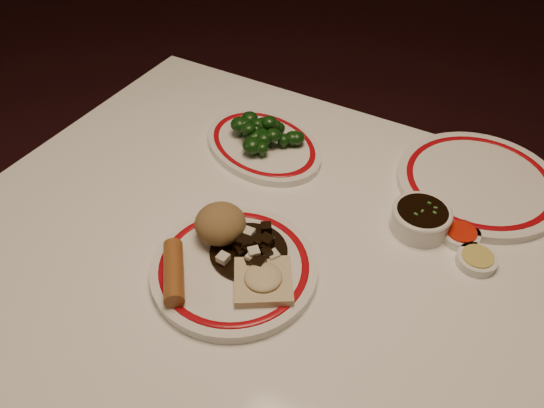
{
  "coord_description": "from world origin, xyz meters",
  "views": [
    {
      "loc": [
        0.24,
        -0.5,
        1.41
      ],
      "look_at": [
        -0.08,
        0.05,
        0.8
      ],
      "focal_mm": 35.0,
      "sensor_mm": 36.0,
      "label": 1
    }
  ],
  "objects_px": {
    "dining_table": "(297,296)",
    "broccoli_plate": "(263,145)",
    "fried_wonton": "(263,280)",
    "stirfry_heap": "(251,249)",
    "broccoli_pile": "(262,132)",
    "rice_mound": "(220,224)",
    "spring_roll": "(174,272)",
    "soy_bowl": "(420,219)",
    "main_plate": "(234,268)"
  },
  "relations": [
    {
      "from": "dining_table",
      "to": "soy_bowl",
      "type": "relative_size",
      "value": 12.2
    },
    {
      "from": "spring_roll",
      "to": "stirfry_heap",
      "type": "height_order",
      "value": "same"
    },
    {
      "from": "stirfry_heap",
      "to": "broccoli_plate",
      "type": "relative_size",
      "value": 0.39
    },
    {
      "from": "spring_roll",
      "to": "broccoli_pile",
      "type": "distance_m",
      "value": 0.37
    },
    {
      "from": "broccoli_plate",
      "to": "broccoli_pile",
      "type": "distance_m",
      "value": 0.03
    },
    {
      "from": "fried_wonton",
      "to": "stirfry_heap",
      "type": "distance_m",
      "value": 0.06
    },
    {
      "from": "broccoli_plate",
      "to": "broccoli_pile",
      "type": "bearing_deg",
      "value": 152.58
    },
    {
      "from": "stirfry_heap",
      "to": "main_plate",
      "type": "bearing_deg",
      "value": -109.23
    },
    {
      "from": "main_plate",
      "to": "spring_roll",
      "type": "xyz_separation_m",
      "value": [
        -0.06,
        -0.07,
        0.02
      ]
    },
    {
      "from": "rice_mound",
      "to": "broccoli_pile",
      "type": "relative_size",
      "value": 0.56
    },
    {
      "from": "soy_bowl",
      "to": "spring_roll",
      "type": "bearing_deg",
      "value": -133.12
    },
    {
      "from": "rice_mound",
      "to": "soy_bowl",
      "type": "xyz_separation_m",
      "value": [
        0.27,
        0.2,
        -0.03
      ]
    },
    {
      "from": "main_plate",
      "to": "fried_wonton",
      "type": "height_order",
      "value": "fried_wonton"
    },
    {
      "from": "spring_roll",
      "to": "dining_table",
      "type": "bearing_deg",
      "value": 5.4
    },
    {
      "from": "spring_roll",
      "to": "broccoli_plate",
      "type": "relative_size",
      "value": 0.35
    },
    {
      "from": "rice_mound",
      "to": "soy_bowl",
      "type": "height_order",
      "value": "rice_mound"
    },
    {
      "from": "spring_roll",
      "to": "stirfry_heap",
      "type": "relative_size",
      "value": 0.89
    },
    {
      "from": "stirfry_heap",
      "to": "soy_bowl",
      "type": "bearing_deg",
      "value": 44.29
    },
    {
      "from": "dining_table",
      "to": "main_plate",
      "type": "height_order",
      "value": "main_plate"
    },
    {
      "from": "dining_table",
      "to": "rice_mound",
      "type": "xyz_separation_m",
      "value": [
        -0.13,
        -0.03,
        0.14
      ]
    },
    {
      "from": "fried_wonton",
      "to": "soy_bowl",
      "type": "height_order",
      "value": "same"
    },
    {
      "from": "broccoli_plate",
      "to": "fried_wonton",
      "type": "bearing_deg",
      "value": -59.71
    },
    {
      "from": "dining_table",
      "to": "broccoli_pile",
      "type": "distance_m",
      "value": 0.34
    },
    {
      "from": "main_plate",
      "to": "fried_wonton",
      "type": "relative_size",
      "value": 2.71
    },
    {
      "from": "broccoli_plate",
      "to": "spring_roll",
      "type": "bearing_deg",
      "value": -81.08
    },
    {
      "from": "stirfry_heap",
      "to": "broccoli_plate",
      "type": "bearing_deg",
      "value": 116.62
    },
    {
      "from": "stirfry_heap",
      "to": "spring_roll",
      "type": "bearing_deg",
      "value": -127.05
    },
    {
      "from": "rice_mound",
      "to": "spring_roll",
      "type": "relative_size",
      "value": 0.74
    },
    {
      "from": "dining_table",
      "to": "broccoli_plate",
      "type": "bearing_deg",
      "value": 130.95
    },
    {
      "from": "spring_roll",
      "to": "rice_mound",
      "type": "bearing_deg",
      "value": 44.63
    },
    {
      "from": "broccoli_plate",
      "to": "broccoli_pile",
      "type": "xyz_separation_m",
      "value": [
        -0.01,
        0.0,
        0.03
      ]
    },
    {
      "from": "stirfry_heap",
      "to": "soy_bowl",
      "type": "relative_size",
      "value": 1.27
    },
    {
      "from": "dining_table",
      "to": "fried_wonton",
      "type": "xyz_separation_m",
      "value": [
        -0.02,
        -0.08,
        0.12
      ]
    },
    {
      "from": "broccoli_plate",
      "to": "soy_bowl",
      "type": "height_order",
      "value": "soy_bowl"
    },
    {
      "from": "broccoli_pile",
      "to": "stirfry_heap",
      "type": "bearing_deg",
      "value": -62.73
    },
    {
      "from": "fried_wonton",
      "to": "stirfry_heap",
      "type": "xyz_separation_m",
      "value": [
        -0.05,
        0.04,
        0.0
      ]
    },
    {
      "from": "broccoli_pile",
      "to": "soy_bowl",
      "type": "relative_size",
      "value": 1.52
    },
    {
      "from": "spring_roll",
      "to": "soy_bowl",
      "type": "bearing_deg",
      "value": 8.6
    },
    {
      "from": "fried_wonton",
      "to": "soy_bowl",
      "type": "xyz_separation_m",
      "value": [
        0.16,
        0.25,
        -0.01
      ]
    },
    {
      "from": "main_plate",
      "to": "rice_mound",
      "type": "distance_m",
      "value": 0.08
    },
    {
      "from": "broccoli_plate",
      "to": "soy_bowl",
      "type": "bearing_deg",
      "value": -10.0
    },
    {
      "from": "rice_mound",
      "to": "soy_bowl",
      "type": "bearing_deg",
      "value": 35.91
    },
    {
      "from": "fried_wonton",
      "to": "broccoli_plate",
      "type": "distance_m",
      "value": 0.36
    },
    {
      "from": "dining_table",
      "to": "broccoli_pile",
      "type": "height_order",
      "value": "broccoli_pile"
    },
    {
      "from": "fried_wonton",
      "to": "stirfry_heap",
      "type": "height_order",
      "value": "stirfry_heap"
    },
    {
      "from": "fried_wonton",
      "to": "broccoli_pile",
      "type": "relative_size",
      "value": 0.8
    },
    {
      "from": "fried_wonton",
      "to": "dining_table",
      "type": "bearing_deg",
      "value": 76.23
    },
    {
      "from": "rice_mound",
      "to": "fried_wonton",
      "type": "distance_m",
      "value": 0.12
    },
    {
      "from": "spring_roll",
      "to": "broccoli_plate",
      "type": "xyz_separation_m",
      "value": [
        -0.06,
        0.37,
        -0.02
      ]
    },
    {
      "from": "stirfry_heap",
      "to": "broccoli_pile",
      "type": "bearing_deg",
      "value": 117.27
    }
  ]
}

